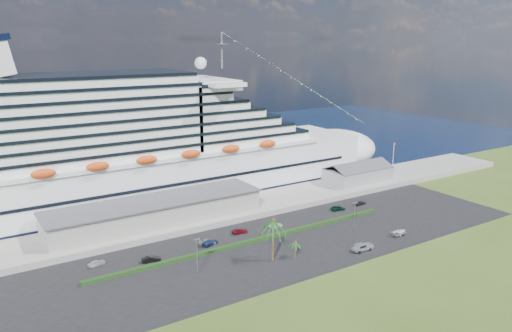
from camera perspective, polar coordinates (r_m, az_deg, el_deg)
ground at (r=124.27m, az=6.87°, el=-10.36°), size 420.00×420.00×0.00m
asphalt_lot at (r=132.14m, az=3.81°, el=-8.71°), size 140.00×38.00×0.12m
wharf at (r=154.49m, az=-2.59°, el=-4.88°), size 240.00×20.00×1.80m
water at (r=234.15m, az=-13.72°, el=1.16°), size 420.00×160.00×0.02m
cruise_ship at (r=162.76m, az=-13.52°, el=1.51°), size 191.00×38.00×54.00m
terminal_building at (r=143.02m, az=-11.34°, el=-5.01°), size 61.00×15.00×6.30m
port_shed at (r=183.84m, az=11.56°, el=-0.88°), size 24.00×12.31×7.37m
flagpole at (r=195.63m, az=15.42°, el=0.98°), size 1.08×0.16×12.00m
hedge at (r=131.56m, az=-0.33°, el=-8.54°), size 88.00×1.10×0.90m
lamp_post_left at (r=114.35m, az=-6.77°, el=-9.69°), size 1.60×0.35×8.27m
lamp_post_right at (r=140.27m, az=11.20°, el=-5.25°), size 1.60×0.35×8.27m
palm_tall at (r=118.02m, az=1.97°, el=-6.78°), size 8.82×8.82×11.13m
palm_short at (r=121.99m, az=4.51°, el=-8.90°), size 3.53×3.53×4.56m
parked_car_0 at (r=124.51m, az=-17.74°, el=-10.51°), size 4.49×2.70×1.43m
parked_car_1 at (r=123.21m, az=-11.92°, el=-10.37°), size 4.63×2.39×1.45m
parked_car_2 at (r=130.90m, az=-5.55°, el=-8.64°), size 5.04×3.61×1.27m
parked_car_3 at (r=130.36m, az=-5.29°, el=-8.70°), size 5.20×3.29×1.40m
parked_car_4 at (r=137.23m, az=-1.88°, el=-7.42°), size 4.49×2.01×1.50m
parked_car_5 at (r=141.31m, az=2.30°, el=-6.81°), size 3.89×1.42×1.27m
parked_car_6 at (r=157.15m, az=9.35°, el=-4.78°), size 5.06×3.09×1.31m
parked_car_7 at (r=163.50m, az=11.79°, el=-4.14°), size 4.66×2.39×1.29m
pickup_truck at (r=129.07m, az=12.04°, el=-9.03°), size 5.67×2.33×1.97m
boat_trailer at (r=140.98m, az=16.09°, el=-7.27°), size 5.49×3.59×1.57m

